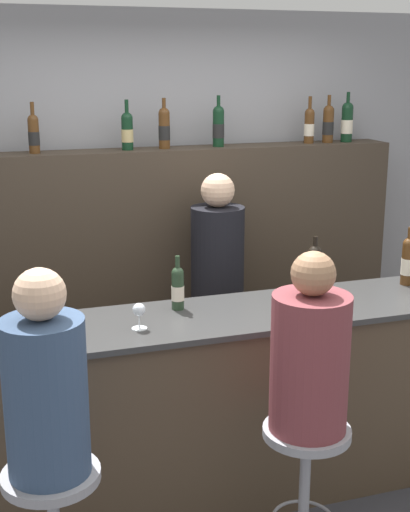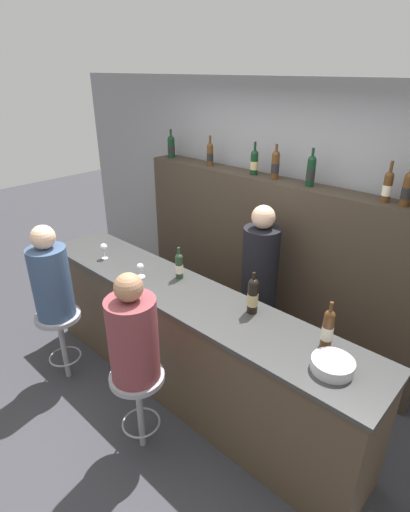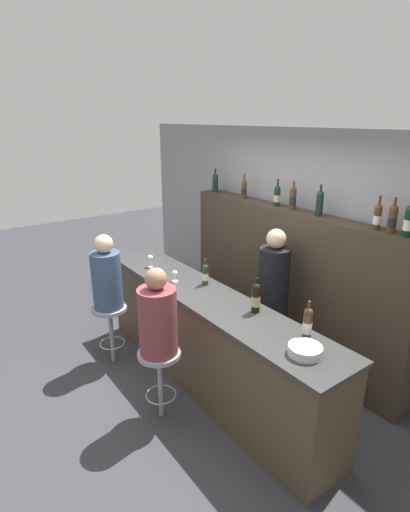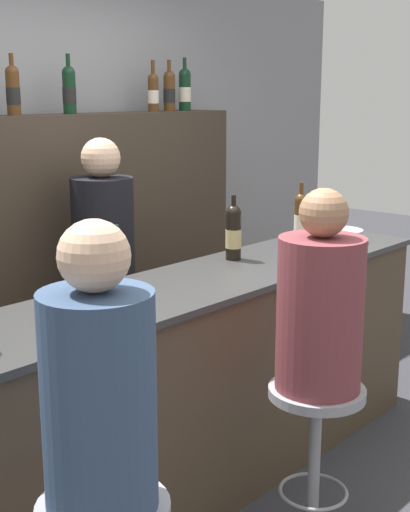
% 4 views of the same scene
% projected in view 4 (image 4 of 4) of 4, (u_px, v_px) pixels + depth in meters
% --- Properties ---
extents(bar_counter, '(3.29, 0.60, 1.03)m').
position_uv_depth(bar_counter, '(177.00, 396.00, 3.22)').
color(bar_counter, '#473828').
rests_on(bar_counter, ground_plane).
extents(back_bar_cabinet, '(3.09, 0.28, 1.74)m').
position_uv_depth(back_bar_cabinet, '(24.00, 277.00, 3.90)').
color(back_bar_cabinet, '#382D23').
rests_on(back_bar_cabinet, ground_plane).
extents(wine_bottle_counter_0, '(0.07, 0.07, 0.28)m').
position_uv_depth(wine_bottle_counter_0, '(117.00, 264.00, 3.02)').
color(wine_bottle_counter_0, '#233823').
rests_on(wine_bottle_counter_0, bar_counter).
extents(wine_bottle_counter_1, '(0.08, 0.08, 0.33)m').
position_uv_depth(wine_bottle_counter_1, '(234.00, 232.00, 3.57)').
color(wine_bottle_counter_1, black).
rests_on(wine_bottle_counter_1, bar_counter).
extents(wine_bottle_counter_2, '(0.07, 0.07, 0.33)m').
position_uv_depth(wine_bottle_counter_2, '(301.00, 217.00, 4.00)').
color(wine_bottle_counter_2, '#4C2D14').
rests_on(wine_bottle_counter_2, bar_counter).
extents(wine_bottle_backbar_3, '(0.07, 0.07, 0.31)m').
position_uv_depth(wine_bottle_backbar_3, '(13.00, 90.00, 3.68)').
color(wine_bottle_backbar_3, '#4C2D14').
rests_on(wine_bottle_backbar_3, back_bar_cabinet).
extents(wine_bottle_backbar_4, '(0.08, 0.08, 0.32)m').
position_uv_depth(wine_bottle_backbar_4, '(69.00, 89.00, 3.94)').
color(wine_bottle_backbar_4, black).
rests_on(wine_bottle_backbar_4, back_bar_cabinet).
extents(wine_bottle_backbar_5, '(0.07, 0.07, 0.31)m').
position_uv_depth(wine_bottle_backbar_5, '(153.00, 92.00, 4.41)').
color(wine_bottle_backbar_5, '#4C2D14').
rests_on(wine_bottle_backbar_5, back_bar_cabinet).
extents(wine_bottle_backbar_6, '(0.08, 0.08, 0.32)m').
position_uv_depth(wine_bottle_backbar_6, '(169.00, 90.00, 4.51)').
color(wine_bottle_backbar_6, '#4C2D14').
rests_on(wine_bottle_backbar_6, back_bar_cabinet).
extents(wine_bottle_backbar_7, '(0.08, 0.08, 0.33)m').
position_uv_depth(wine_bottle_backbar_7, '(185.00, 89.00, 4.61)').
color(wine_bottle_backbar_7, black).
rests_on(wine_bottle_backbar_7, back_bar_cabinet).
extents(wine_glass_1, '(0.07, 0.07, 0.13)m').
position_uv_depth(wine_glass_1, '(104.00, 292.00, 2.70)').
color(wine_glass_1, silver).
rests_on(wine_glass_1, bar_counter).
extents(metal_bowl, '(0.26, 0.26, 0.07)m').
position_uv_depth(metal_bowl, '(340.00, 236.00, 4.01)').
color(metal_bowl, '#B7B7BC').
rests_on(metal_bowl, bar_counter).
extents(guest_seated_left, '(0.32, 0.32, 0.84)m').
position_uv_depth(guest_seated_left, '(99.00, 387.00, 1.98)').
color(guest_seated_left, '#334766').
rests_on(guest_seated_left, bar_stool_left).
extents(bar_stool_right, '(0.39, 0.39, 0.70)m').
position_uv_depth(bar_stool_right, '(316.00, 421.00, 2.91)').
color(bar_stool_right, gray).
rests_on(bar_stool_right, ground_plane).
extents(guest_seated_right, '(0.34, 0.34, 0.81)m').
position_uv_depth(guest_seated_right, '(320.00, 306.00, 2.80)').
color(guest_seated_right, brown).
rests_on(guest_seated_right, bar_stool_right).
extents(bartender, '(0.32, 0.32, 1.63)m').
position_uv_depth(bartender, '(105.00, 304.00, 3.79)').
color(bartender, black).
rests_on(bartender, ground_plane).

